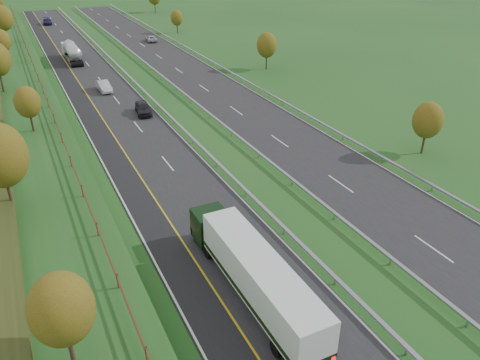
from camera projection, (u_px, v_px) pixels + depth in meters
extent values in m
plane|color=#1D4D1B|center=(169.00, 102.00, 69.03)|extent=(400.00, 400.00, 0.00)
cube|color=black|center=(107.00, 100.00, 69.88)|extent=(10.50, 200.00, 0.04)
cube|color=black|center=(209.00, 85.00, 76.29)|extent=(10.50, 200.00, 0.04)
cube|color=black|center=(81.00, 103.00, 68.42)|extent=(3.00, 200.00, 0.04)
cube|color=silver|center=(72.00, 104.00, 67.90)|extent=(0.15, 200.00, 0.01)
cube|color=gold|center=(91.00, 101.00, 68.99)|extent=(0.15, 200.00, 0.01)
cube|color=silver|center=(140.00, 95.00, 71.83)|extent=(0.15, 200.00, 0.01)
cube|color=silver|center=(179.00, 89.00, 74.31)|extent=(0.15, 200.00, 0.01)
cube|color=silver|center=(236.00, 81.00, 78.24)|extent=(0.15, 200.00, 0.01)
cube|color=silver|center=(281.00, 303.00, 31.50)|extent=(0.15, 4.00, 0.01)
cube|color=silver|center=(433.00, 249.00, 36.94)|extent=(0.15, 4.00, 0.01)
cube|color=silver|center=(211.00, 217.00, 41.01)|extent=(0.15, 4.00, 0.01)
cube|color=silver|center=(341.00, 184.00, 46.45)|extent=(0.15, 4.00, 0.01)
cube|color=silver|center=(168.00, 163.00, 50.53)|extent=(0.15, 4.00, 0.01)
cube|color=silver|center=(280.00, 141.00, 55.97)|extent=(0.15, 4.00, 0.01)
cube|color=silver|center=(138.00, 127.00, 60.04)|extent=(0.15, 4.00, 0.01)
cube|color=silver|center=(236.00, 111.00, 65.48)|extent=(0.15, 4.00, 0.01)
cube|color=silver|center=(117.00, 100.00, 69.56)|extent=(0.15, 4.00, 0.01)
cube|color=silver|center=(204.00, 88.00, 75.00)|extent=(0.15, 4.00, 0.01)
cube|color=silver|center=(100.00, 80.00, 79.07)|extent=(0.15, 4.00, 0.01)
cube|color=silver|center=(179.00, 70.00, 84.51)|extent=(0.15, 4.00, 0.01)
cube|color=silver|center=(87.00, 64.00, 88.59)|extent=(0.15, 4.00, 0.01)
cube|color=silver|center=(159.00, 56.00, 94.03)|extent=(0.15, 4.00, 0.01)
cube|color=silver|center=(77.00, 51.00, 98.10)|extent=(0.15, 4.00, 0.01)
cube|color=silver|center=(142.00, 45.00, 103.54)|extent=(0.15, 4.00, 0.01)
cube|color=silver|center=(69.00, 41.00, 107.62)|extent=(0.15, 4.00, 0.01)
cube|color=silver|center=(129.00, 35.00, 113.06)|extent=(0.15, 4.00, 0.01)
cube|color=silver|center=(62.00, 32.00, 117.13)|extent=(0.15, 4.00, 0.01)
cube|color=silver|center=(117.00, 27.00, 122.57)|extent=(0.15, 4.00, 0.01)
cube|color=silver|center=(55.00, 24.00, 126.65)|extent=(0.15, 4.00, 0.01)
cube|color=silver|center=(108.00, 20.00, 132.09)|extent=(0.15, 4.00, 0.01)
cube|color=silver|center=(50.00, 18.00, 136.16)|extent=(0.15, 4.00, 0.01)
cube|color=silver|center=(99.00, 15.00, 141.60)|extent=(0.15, 4.00, 0.01)
cube|color=silver|center=(46.00, 12.00, 145.68)|extent=(0.15, 4.00, 0.01)
cube|color=silver|center=(92.00, 9.00, 151.12)|extent=(0.15, 4.00, 0.01)
cube|color=#1D4D1B|center=(11.00, 106.00, 64.37)|extent=(12.00, 200.00, 2.00)
cube|color=#422B19|center=(43.00, 91.00, 65.39)|extent=(0.08, 184.00, 0.10)
cube|color=#422B19|center=(43.00, 88.00, 65.20)|extent=(0.08, 184.00, 0.10)
cube|color=#422B19|center=(146.00, 354.00, 24.53)|extent=(0.12, 0.12, 1.20)
cube|color=#422B19|center=(118.00, 280.00, 29.68)|extent=(0.12, 0.12, 1.20)
cube|color=#422B19|center=(97.00, 229.00, 34.84)|extent=(0.12, 0.12, 1.20)
cube|color=#422B19|center=(82.00, 191.00, 39.99)|extent=(0.12, 0.12, 1.20)
cube|color=#422B19|center=(71.00, 161.00, 45.14)|extent=(0.12, 0.12, 1.20)
cube|color=#422B19|center=(62.00, 138.00, 50.30)|extent=(0.12, 0.12, 1.20)
cube|color=#422B19|center=(54.00, 119.00, 55.45)|extent=(0.12, 0.12, 1.20)
cube|color=#422B19|center=(48.00, 103.00, 60.61)|extent=(0.12, 0.12, 1.20)
cube|color=#422B19|center=(43.00, 89.00, 65.76)|extent=(0.12, 0.12, 1.20)
cube|color=#422B19|center=(38.00, 78.00, 70.92)|extent=(0.12, 0.12, 1.20)
cube|color=#422B19|center=(34.00, 68.00, 76.07)|extent=(0.12, 0.12, 1.20)
cube|color=#422B19|center=(31.00, 59.00, 81.22)|extent=(0.12, 0.12, 1.20)
cube|color=#422B19|center=(28.00, 52.00, 86.38)|extent=(0.12, 0.12, 1.20)
cube|color=#422B19|center=(25.00, 45.00, 91.53)|extent=(0.12, 0.12, 1.20)
cube|color=#422B19|center=(23.00, 39.00, 96.69)|extent=(0.12, 0.12, 1.20)
cube|color=#422B19|center=(21.00, 34.00, 101.84)|extent=(0.12, 0.12, 1.20)
cube|color=#422B19|center=(19.00, 29.00, 106.99)|extent=(0.12, 0.12, 1.20)
cube|color=#422B19|center=(17.00, 24.00, 112.15)|extent=(0.12, 0.12, 1.20)
cube|color=#422B19|center=(16.00, 20.00, 117.30)|extent=(0.12, 0.12, 1.20)
cube|color=#422B19|center=(14.00, 16.00, 122.46)|extent=(0.12, 0.12, 1.20)
cube|color=#422B19|center=(13.00, 13.00, 127.61)|extent=(0.12, 0.12, 1.20)
cube|color=#422B19|center=(12.00, 10.00, 132.76)|extent=(0.12, 0.12, 1.20)
cube|color=#422B19|center=(10.00, 7.00, 137.92)|extent=(0.12, 0.12, 1.20)
cube|color=#999CA1|center=(144.00, 91.00, 71.81)|extent=(0.32, 200.00, 0.18)
cube|color=#999CA1|center=(406.00, 352.00, 27.57)|extent=(0.10, 0.14, 0.56)
cube|color=#999CA1|center=(335.00, 281.00, 33.12)|extent=(0.10, 0.14, 0.56)
cube|color=#999CA1|center=(284.00, 231.00, 38.67)|extent=(0.10, 0.14, 0.56)
cube|color=#999CA1|center=(246.00, 194.00, 44.22)|extent=(0.10, 0.14, 0.56)
cube|color=#999CA1|center=(216.00, 164.00, 49.77)|extent=(0.10, 0.14, 0.56)
cube|color=#999CA1|center=(193.00, 141.00, 55.32)|extent=(0.10, 0.14, 0.56)
cube|color=#999CA1|center=(174.00, 122.00, 60.87)|extent=(0.10, 0.14, 0.56)
cube|color=#999CA1|center=(157.00, 106.00, 66.42)|extent=(0.10, 0.14, 0.56)
cube|color=#999CA1|center=(144.00, 93.00, 71.97)|extent=(0.10, 0.14, 0.56)
cube|color=#999CA1|center=(132.00, 81.00, 77.52)|extent=(0.10, 0.14, 0.56)
cube|color=#999CA1|center=(122.00, 71.00, 83.07)|extent=(0.10, 0.14, 0.56)
cube|color=#999CA1|center=(113.00, 63.00, 88.62)|extent=(0.10, 0.14, 0.56)
cube|color=#999CA1|center=(105.00, 55.00, 94.17)|extent=(0.10, 0.14, 0.56)
cube|color=#999CA1|center=(99.00, 48.00, 99.72)|extent=(0.10, 0.14, 0.56)
cube|color=#999CA1|center=(92.00, 42.00, 105.27)|extent=(0.10, 0.14, 0.56)
cube|color=#999CA1|center=(87.00, 36.00, 110.83)|extent=(0.10, 0.14, 0.56)
cube|color=#999CA1|center=(82.00, 31.00, 116.38)|extent=(0.10, 0.14, 0.56)
cube|color=#999CA1|center=(77.00, 27.00, 121.93)|extent=(0.10, 0.14, 0.56)
cube|color=#999CA1|center=(73.00, 23.00, 127.48)|extent=(0.10, 0.14, 0.56)
cube|color=#999CA1|center=(69.00, 19.00, 133.03)|extent=(0.10, 0.14, 0.56)
cube|color=#999CA1|center=(66.00, 15.00, 138.58)|extent=(0.10, 0.14, 0.56)
cube|color=#999CA1|center=(62.00, 12.00, 144.13)|extent=(0.10, 0.14, 0.56)
cube|color=#999CA1|center=(59.00, 9.00, 149.68)|extent=(0.10, 0.14, 0.56)
cube|color=#999CA1|center=(175.00, 86.00, 73.79)|extent=(0.32, 200.00, 0.18)
cube|color=#999CA1|center=(467.00, 324.00, 29.55)|extent=(0.10, 0.14, 0.56)
cube|color=#999CA1|center=(390.00, 262.00, 35.10)|extent=(0.10, 0.14, 0.56)
cube|color=#999CA1|center=(334.00, 217.00, 40.65)|extent=(0.10, 0.14, 0.56)
cube|color=#999CA1|center=(292.00, 182.00, 46.20)|extent=(0.10, 0.14, 0.56)
cube|color=#999CA1|center=(259.00, 156.00, 51.75)|extent=(0.10, 0.14, 0.56)
cube|color=#999CA1|center=(232.00, 134.00, 57.30)|extent=(0.10, 0.14, 0.56)
cube|color=#999CA1|center=(210.00, 116.00, 62.85)|extent=(0.10, 0.14, 0.56)
cube|color=#999CA1|center=(191.00, 101.00, 68.40)|extent=(0.10, 0.14, 0.56)
cube|color=#999CA1|center=(175.00, 88.00, 73.95)|extent=(0.10, 0.14, 0.56)
cube|color=#999CA1|center=(162.00, 78.00, 79.50)|extent=(0.10, 0.14, 0.56)
cube|color=#999CA1|center=(150.00, 68.00, 85.05)|extent=(0.10, 0.14, 0.56)
cube|color=#999CA1|center=(140.00, 60.00, 90.60)|extent=(0.10, 0.14, 0.56)
cube|color=#999CA1|center=(130.00, 52.00, 96.16)|extent=(0.10, 0.14, 0.56)
cube|color=#999CA1|center=(122.00, 46.00, 101.71)|extent=(0.10, 0.14, 0.56)
cube|color=#999CA1|center=(115.00, 40.00, 107.26)|extent=(0.10, 0.14, 0.56)
cube|color=#999CA1|center=(108.00, 35.00, 112.81)|extent=(0.10, 0.14, 0.56)
cube|color=#999CA1|center=(102.00, 30.00, 118.36)|extent=(0.10, 0.14, 0.56)
cube|color=#999CA1|center=(97.00, 25.00, 123.91)|extent=(0.10, 0.14, 0.56)
cube|color=#999CA1|center=(92.00, 21.00, 129.46)|extent=(0.10, 0.14, 0.56)
cube|color=#999CA1|center=(87.00, 18.00, 135.01)|extent=(0.10, 0.14, 0.56)
cube|color=#999CA1|center=(83.00, 14.00, 140.56)|extent=(0.10, 0.14, 0.56)
cube|color=#999CA1|center=(79.00, 11.00, 146.11)|extent=(0.10, 0.14, 0.56)
cube|color=#999CA1|center=(76.00, 8.00, 151.66)|extent=(0.10, 0.14, 0.56)
cube|color=#999CA1|center=(240.00, 78.00, 78.26)|extent=(0.32, 200.00, 0.18)
cube|color=#999CA1|center=(432.00, 188.00, 45.12)|extent=(0.10, 0.14, 0.56)
cube|color=#999CA1|center=(343.00, 138.00, 56.22)|extent=(0.10, 0.14, 0.56)
cube|color=#999CA1|center=(283.00, 104.00, 67.32)|extent=(0.10, 0.14, 0.56)
cube|color=#999CA1|center=(240.00, 80.00, 78.42)|extent=(0.10, 0.14, 0.56)
cube|color=#999CA1|center=(208.00, 61.00, 89.52)|extent=(0.10, 0.14, 0.56)
cube|color=#999CA1|center=(183.00, 47.00, 100.62)|extent=(0.10, 0.14, 0.56)
cube|color=#999CA1|center=(163.00, 36.00, 111.73)|extent=(0.10, 0.14, 0.56)
cube|color=#999CA1|center=(147.00, 26.00, 122.83)|extent=(0.10, 0.14, 0.56)
cube|color=#999CA1|center=(133.00, 18.00, 133.93)|extent=(0.10, 0.14, 0.56)
cube|color=#999CA1|center=(121.00, 12.00, 145.03)|extent=(0.10, 0.14, 0.56)
cube|color=#999CA1|center=(111.00, 6.00, 156.13)|extent=(0.10, 0.14, 0.56)
cylinder|color=#2D2116|center=(71.00, 348.00, 24.07)|extent=(0.24, 0.24, 2.43)
ellipsoid|color=#4C3F10|center=(62.00, 309.00, 22.81)|extent=(3.24, 3.24, 4.05)
cylinder|color=#2D2116|center=(10.00, 195.00, 37.40)|extent=(0.24, 0.24, 3.15)
cylinder|color=#2D2116|center=(32.00, 122.00, 53.07)|extent=(0.24, 0.24, 2.16)
ellipsoid|color=#4C3F10|center=(27.00, 102.00, 51.95)|extent=(2.88, 2.88, 3.60)
cylinder|color=#2D2116|center=(1.00, 82.00, 66.20)|extent=(0.24, 0.24, 2.88)
cylinder|color=#2D2116|center=(5.00, 56.00, 80.99)|extent=(0.24, 0.24, 2.34)
ellipsoid|color=#4C3F10|center=(1.00, 41.00, 79.78)|extent=(3.12, 3.12, 3.90)
cylinder|color=#2D2116|center=(6.00, 35.00, 95.48)|extent=(0.24, 0.24, 3.06)
ellipsoid|color=#4C3F10|center=(2.00, 18.00, 93.90)|extent=(4.08, 4.08, 5.10)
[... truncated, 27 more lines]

